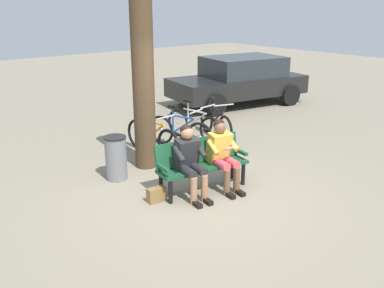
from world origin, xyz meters
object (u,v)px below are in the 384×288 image
(bicycle_purple, at_px, (215,123))
(bicycle_red, at_px, (180,132))
(person_companion, at_px, (190,158))
(person_reading, at_px, (222,151))
(bench, at_px, (201,161))
(parked_car, at_px, (239,80))
(litter_bin, at_px, (116,158))
(bicycle_black, at_px, (194,126))
(bicycle_blue, at_px, (152,138))
(tree_trunk, at_px, (143,84))
(handbag, at_px, (156,195))

(bicycle_purple, relative_size, bicycle_red, 1.01)
(person_companion, bearing_deg, person_reading, 179.95)
(bench, bearing_deg, parked_car, -132.33)
(person_companion, height_order, litter_bin, person_companion)
(bicycle_red, bearing_deg, bicycle_black, 91.63)
(person_reading, distance_m, parked_car, 6.42)
(person_companion, bearing_deg, bicycle_blue, -99.32)
(litter_bin, relative_size, parked_car, 0.18)
(parked_car, bearing_deg, bicycle_blue, 34.43)
(bench, relative_size, tree_trunk, 0.51)
(tree_trunk, bearing_deg, person_companion, 82.85)
(person_reading, bearing_deg, parked_car, -129.21)
(bicycle_red, bearing_deg, bicycle_blue, -111.32)
(litter_bin, bearing_deg, bicycle_blue, -151.77)
(handbag, distance_m, bicycle_blue, 2.27)
(handbag, distance_m, bicycle_black, 3.25)
(bicycle_purple, distance_m, bicycle_red, 1.10)
(person_reading, relative_size, bicycle_blue, 0.72)
(bicycle_red, xyz_separation_m, bicycle_blue, (0.70, -0.04, 0.00))
(bench, relative_size, bicycle_black, 0.99)
(litter_bin, bearing_deg, bicycle_black, -161.69)
(person_companion, height_order, bicycle_blue, person_companion)
(handbag, xyz_separation_m, bicycle_black, (-2.50, -2.05, 0.24))
(bench, height_order, person_reading, person_reading)
(person_companion, distance_m, bicycle_red, 2.47)
(bicycle_black, distance_m, bicycle_red, 0.60)
(bicycle_red, distance_m, parked_car, 4.59)
(handbag, distance_m, tree_trunk, 2.19)
(handbag, xyz_separation_m, tree_trunk, (-0.75, -1.42, 1.50))
(person_companion, height_order, bicycle_purple, person_companion)
(bicycle_blue, bearing_deg, parked_car, 108.84)
(litter_bin, relative_size, bicycle_red, 0.50)
(person_companion, bearing_deg, litter_bin, -58.73)
(person_reading, height_order, parked_car, parked_car)
(bench, distance_m, bicycle_red, 2.18)
(bicycle_blue, relative_size, parked_car, 0.38)
(bench, bearing_deg, bicycle_purple, -128.60)
(person_companion, bearing_deg, bicycle_purple, -131.18)
(person_reading, relative_size, tree_trunk, 0.37)
(bicycle_blue, height_order, parked_car, parked_car)
(bench, xyz_separation_m, person_reading, (-0.29, 0.21, 0.16))
(handbag, relative_size, bicycle_black, 0.18)
(bicycle_black, bearing_deg, bicycle_red, -77.94)
(bicycle_purple, height_order, bicycle_blue, same)
(bicycle_black, height_order, bicycle_blue, same)
(person_companion, bearing_deg, handbag, -8.25)
(person_companion, height_order, tree_trunk, tree_trunk)
(litter_bin, height_order, bicycle_blue, bicycle_blue)
(person_reading, bearing_deg, handbag, -3.94)
(bench, relative_size, parked_car, 0.37)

